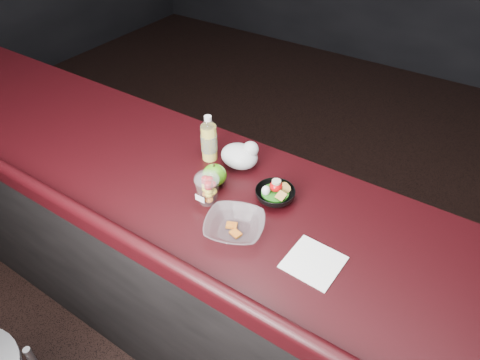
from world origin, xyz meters
name	(u,v)px	position (x,y,z in m)	size (l,w,h in m)	color
counter	(224,281)	(0.00, 0.30, 0.51)	(4.06, 0.71, 1.02)	black
lemonade_bottle	(209,141)	(-0.16, 0.45, 1.10)	(0.06, 0.06, 0.19)	yellow
fruit_cup	(207,187)	(-0.01, 0.24, 1.08)	(0.09, 0.09, 0.13)	white
green_apple	(214,175)	(-0.05, 0.33, 1.06)	(0.09, 0.09, 0.09)	#269010
plastic_bag	(241,155)	(-0.03, 0.48, 1.07)	(0.15, 0.12, 0.11)	silver
snack_bowl	(275,194)	(0.18, 0.38, 1.05)	(0.18, 0.18, 0.08)	black
takeout_bowl	(235,226)	(0.15, 0.17, 1.04)	(0.25, 0.25, 0.05)	silver
paper_napkin	(314,262)	(0.42, 0.20, 1.02)	(0.16, 0.16, 0.00)	white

